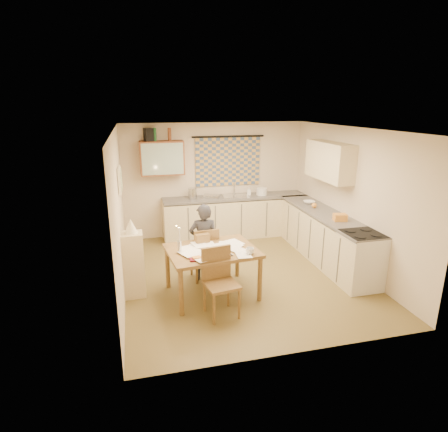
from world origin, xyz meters
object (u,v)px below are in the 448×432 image
object	(u,v)px
person	(204,242)
shelf_stand	(134,265)
counter_back	(238,217)
chair_far	(204,263)
counter_right	(324,237)
dining_table	(212,272)
stove	(360,260)

from	to	relation	value
person	shelf_stand	world-z (taller)	person
counter_back	person	world-z (taller)	person
chair_far	shelf_stand	xyz separation A→B (m)	(-1.16, -0.33, 0.23)
chair_far	counter_right	bearing A→B (deg)	-178.57
dining_table	chair_far	bearing A→B (deg)	85.01
dining_table	chair_far	size ratio (longest dim) A/B	1.56
counter_back	chair_far	size ratio (longest dim) A/B	3.57
chair_far	person	size ratio (longest dim) A/B	0.70
person	shelf_stand	xyz separation A→B (m)	(-1.15, -0.30, -0.15)
counter_right	dining_table	bearing A→B (deg)	-160.39
stove	shelf_stand	distance (m)	3.59
stove	person	bearing A→B (deg)	159.88
counter_right	dining_table	world-z (taller)	counter_right
person	counter_right	bearing A→B (deg)	-166.54
counter_right	person	bearing A→B (deg)	-172.80
dining_table	chair_far	distance (m)	0.57
counter_right	stove	xyz separation A→B (m)	(0.00, -1.18, 0.01)
stove	person	xyz separation A→B (m)	(-2.39, 0.87, 0.20)
chair_far	shelf_stand	world-z (taller)	shelf_stand
stove	dining_table	distance (m)	2.39
counter_back	stove	bearing A→B (deg)	-66.46
counter_right	chair_far	bearing A→B (deg)	-173.41
counter_right	dining_table	size ratio (longest dim) A/B	2.05
stove	chair_far	world-z (taller)	stove
dining_table	shelf_stand	distance (m)	1.21
counter_right	counter_back	bearing A→B (deg)	126.55
dining_table	chair_far	xyz separation A→B (m)	(-0.02, 0.57, -0.09)
shelf_stand	counter_back	bearing A→B (deg)	44.80
dining_table	shelf_stand	size ratio (longest dim) A/B	1.40
dining_table	shelf_stand	bearing A→B (deg)	162.04
chair_far	counter_back	bearing A→B (deg)	-125.37
counter_back	person	distance (m)	2.29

